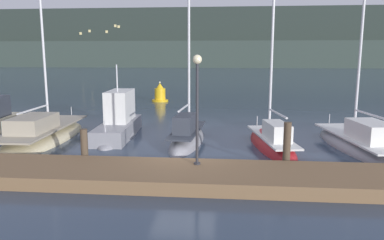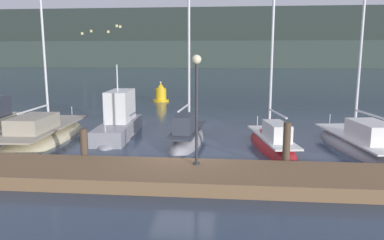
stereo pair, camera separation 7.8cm
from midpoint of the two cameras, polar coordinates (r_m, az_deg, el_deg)
name	(u,v)px [view 2 (the right image)]	position (r m, az deg, el deg)	size (l,w,h in m)	color
ground_plane	(183,165)	(14.87, -1.16, -6.90)	(400.00, 400.00, 0.00)	#2D3D51
dock	(177,175)	(12.97, -2.17, -8.43)	(33.23, 2.80, 0.45)	brown
mooring_pile_1	(84,147)	(15.36, -15.98, -3.97)	(0.28, 0.28, 1.44)	#4C3D2D
mooring_pile_2	(286,147)	(14.43, 14.34, -3.95)	(0.28, 0.28, 1.84)	#4C3D2D
sailboat_berth_2	(43,137)	(20.43, -21.66, -2.41)	(2.85, 8.58, 12.13)	beige
motorboat_berth_3	(119,127)	(20.31, -10.96, -1.03)	(2.00, 6.05, 4.26)	gray
sailboat_berth_4	(187,140)	(18.34, -0.61, -3.05)	(1.81, 5.66, 8.54)	gray
sailboat_berth_5	(272,146)	(17.78, 12.19, -3.83)	(2.38, 6.19, 8.61)	red
sailboat_berth_6	(361,146)	(18.92, 24.43, -3.58)	(3.28, 7.78, 11.99)	gray
channel_buoy	(161,94)	(34.50, -4.71, 3.94)	(1.48, 1.48, 1.83)	gold
dock_lamppost	(197,92)	(12.93, 0.88, 4.31)	(0.32, 0.32, 3.86)	#2D2D33
hillside_backdrop	(218,40)	(129.25, 4.01, 12.01)	(240.00, 23.00, 18.92)	#28332D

